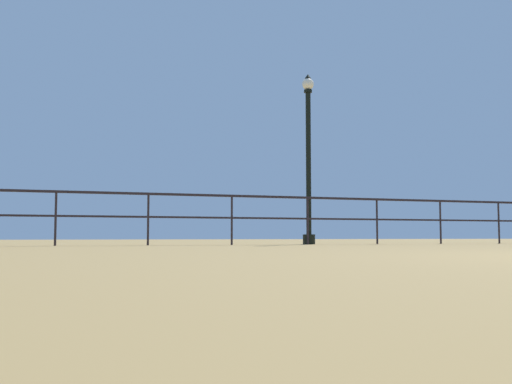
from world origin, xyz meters
name	(u,v)px	position (x,y,z in m)	size (l,w,h in m)	color
pier_railing	(308,209)	(0.00, 8.83, 0.77)	(24.46, 0.05, 1.05)	black
lamppost_center	(308,156)	(0.15, 9.08, 2.00)	(0.28, 0.28, 3.87)	black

